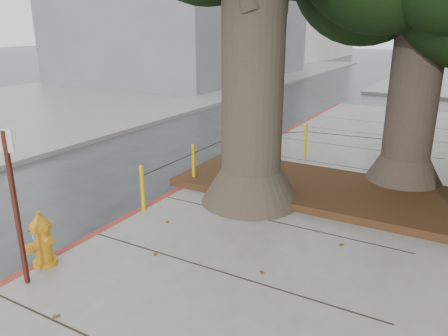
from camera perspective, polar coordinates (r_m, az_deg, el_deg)
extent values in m
plane|color=#28282B|center=(6.98, -4.44, -13.23)|extent=(140.00, 140.00, 0.00)
cube|color=slate|center=(23.18, -19.74, 8.26)|extent=(14.00, 60.00, 0.15)
cube|color=maroon|center=(9.83, -6.02, -3.17)|extent=(0.14, 26.00, 0.16)
cube|color=black|center=(9.76, 12.94, -2.72)|extent=(6.40, 2.60, 0.16)
cone|color=#4C3F33|center=(9.02, 3.49, -2.21)|extent=(2.04, 2.04, 0.70)
cylinder|color=#4C3F33|center=(8.53, 3.75, 10.69)|extent=(1.20, 1.20, 4.22)
cone|color=#4C3F33|center=(10.64, 22.35, -0.38)|extent=(1.77, 1.77, 0.70)
cylinder|color=#4C3F33|center=(10.25, 23.57, 9.31)|extent=(1.04, 1.04, 3.84)
cylinder|color=gold|center=(8.63, -10.59, -2.73)|extent=(0.08, 0.08, 0.90)
sphere|color=gold|center=(8.48, -10.76, 0.11)|extent=(0.09, 0.09, 0.09)
cylinder|color=gold|center=(9.99, -3.99, 0.43)|extent=(0.08, 0.08, 0.90)
sphere|color=gold|center=(9.86, -4.04, 2.92)|extent=(0.09, 0.09, 0.09)
cylinder|color=gold|center=(11.46, 0.98, 2.81)|extent=(0.08, 0.08, 0.90)
sphere|color=gold|center=(11.35, 0.99, 5.00)|extent=(0.09, 0.09, 0.09)
cylinder|color=gold|center=(12.21, 10.59, 3.46)|extent=(0.08, 0.08, 0.90)
sphere|color=gold|center=(12.11, 10.72, 5.52)|extent=(0.09, 0.09, 0.09)
cylinder|color=gold|center=(11.91, 20.94, 2.18)|extent=(0.08, 0.08, 0.90)
sphere|color=gold|center=(11.80, 21.18, 4.28)|extent=(0.09, 0.09, 0.09)
cylinder|color=black|center=(9.21, -7.11, 0.55)|extent=(0.02, 1.80, 0.02)
cylinder|color=black|center=(10.64, -1.34, 3.10)|extent=(0.02, 1.80, 0.02)
cylinder|color=black|center=(11.73, 5.98, 4.43)|extent=(1.51, 1.51, 0.02)
cylinder|color=black|center=(11.95, 15.81, 4.09)|extent=(2.20, 0.22, 0.02)
cylinder|color=orange|center=(7.36, -22.28, -11.26)|extent=(0.43, 0.43, 0.07)
cylinder|color=orange|center=(7.22, -22.57, -9.13)|extent=(0.29, 0.29, 0.57)
cylinder|color=orange|center=(7.10, -22.86, -7.01)|extent=(0.39, 0.39, 0.08)
cone|color=orange|center=(7.06, -22.96, -6.21)|extent=(0.36, 0.36, 0.16)
cylinder|color=orange|center=(7.02, -23.06, -5.45)|extent=(0.08, 0.08, 0.06)
cylinder|color=orange|center=(7.29, -23.23, -7.78)|extent=(0.18, 0.13, 0.10)
cylinder|color=orange|center=(7.04, -22.16, -8.55)|extent=(0.18, 0.13, 0.10)
cylinder|color=orange|center=(7.17, -23.54, -9.45)|extent=(0.18, 0.19, 0.15)
cube|color=#5999D8|center=(7.11, -23.64, -8.29)|extent=(0.08, 0.02, 0.08)
cube|color=#471911|center=(6.52, -25.51, -5.09)|extent=(0.07, 0.07, 2.21)
cube|color=silver|center=(6.23, -26.71, 3.19)|extent=(0.21, 0.09, 0.31)
imported|color=black|center=(27.64, -5.25, 11.86)|extent=(2.06, 4.52, 1.28)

